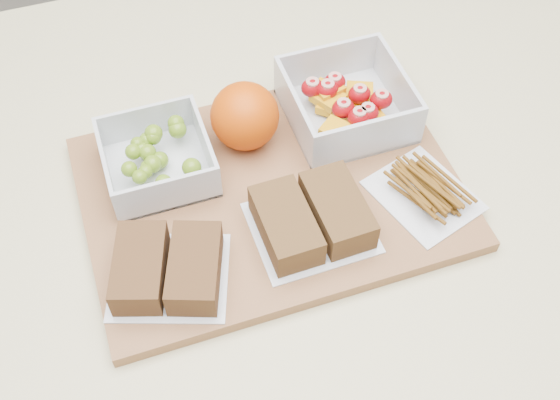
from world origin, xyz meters
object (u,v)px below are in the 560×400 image
at_px(cutting_board, 271,193).
at_px(pretzel_bag, 425,189).
at_px(sandwich_bag_left, 168,268).
at_px(grape_container, 159,158).
at_px(fruit_container, 346,104).
at_px(orange, 245,116).
at_px(sandwich_bag_center, 312,218).

bearing_deg(cutting_board, pretzel_bag, -22.25).
bearing_deg(sandwich_bag_left, grape_container, 80.64).
relative_size(fruit_container, orange, 1.73).
distance_m(sandwich_bag_left, sandwich_bag_center, 0.16).
distance_m(grape_container, sandwich_bag_left, 0.15).
distance_m(fruit_container, pretzel_bag, 0.15).
relative_size(orange, sandwich_bag_center, 0.63).
distance_m(grape_container, sandwich_bag_center, 0.19).
bearing_deg(sandwich_bag_left, orange, 50.29).
bearing_deg(orange, grape_container, -172.66).
bearing_deg(grape_container, sandwich_bag_left, -99.36).
xyz_separation_m(cutting_board, orange, (-0.00, 0.08, 0.05)).
height_order(orange, pretzel_bag, orange).
relative_size(grape_container, orange, 1.47).
distance_m(grape_container, pretzel_bag, 0.30).
relative_size(sandwich_bag_center, pretzel_bag, 0.94).
distance_m(grape_container, fruit_container, 0.23).
height_order(fruit_container, sandwich_bag_left, fruit_container).
height_order(sandwich_bag_left, sandwich_bag_center, sandwich_bag_center).
xyz_separation_m(orange, pretzel_bag, (0.16, -0.15, -0.03)).
distance_m(orange, pretzel_bag, 0.22).
height_order(sandwich_bag_left, pretzel_bag, sandwich_bag_left).
bearing_deg(pretzel_bag, fruit_container, 105.14).
relative_size(grape_container, sandwich_bag_center, 0.92).
bearing_deg(sandwich_bag_left, fruit_container, 30.92).
height_order(grape_container, sandwich_bag_center, grape_container).
xyz_separation_m(grape_container, fruit_container, (0.23, 0.01, 0.00)).
xyz_separation_m(fruit_container, orange, (-0.13, 0.00, 0.02)).
xyz_separation_m(fruit_container, pretzel_bag, (0.04, -0.14, -0.01)).
height_order(grape_container, fruit_container, fruit_container).
bearing_deg(grape_container, fruit_container, 2.47).
bearing_deg(pretzel_bag, sandwich_bag_left, -177.60).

